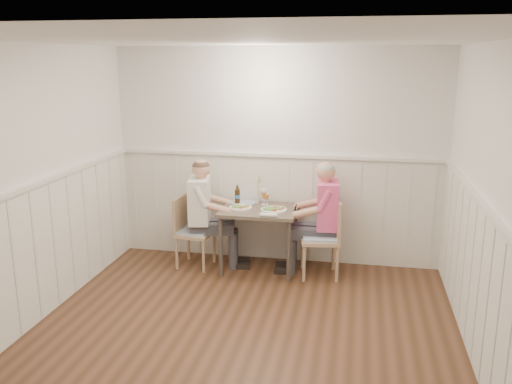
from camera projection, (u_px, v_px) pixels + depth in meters
ground_plane at (236, 348)px, 4.73m from camera, size 4.50×4.50×0.00m
room_shell at (235, 179)px, 4.36m from camera, size 4.04×4.54×2.60m
wainscot at (252, 247)px, 5.21m from camera, size 4.00×4.49×1.34m
dining_table at (259, 217)px, 6.35m from camera, size 0.89×0.70×0.75m
chair_right at (325, 235)px, 6.19m from camera, size 0.49×0.49×0.92m
chair_left at (191, 229)px, 6.51m from camera, size 0.44×0.44×0.85m
man_in_pink at (323, 226)px, 6.27m from camera, size 0.64×0.45×1.35m
diner_cream at (203, 221)px, 6.48m from camera, size 0.67×0.48×1.34m
plate_man at (273, 209)px, 6.23m from camera, size 0.30×0.30×0.08m
plate_diner at (239, 207)px, 6.33m from camera, size 0.26×0.26×0.07m
beer_glass_a at (267, 196)px, 6.47m from camera, size 0.06×0.06×0.15m
beer_glass_b at (264, 194)px, 6.46m from camera, size 0.08×0.08×0.19m
beer_bottle at (237, 195)px, 6.53m from camera, size 0.06×0.06×0.23m
rolled_napkin at (269, 215)px, 5.99m from camera, size 0.20×0.05×0.04m
grass_vase at (257, 190)px, 6.52m from camera, size 0.04×0.04×0.36m
gingham_mat at (243, 202)px, 6.60m from camera, size 0.38×0.34×0.01m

